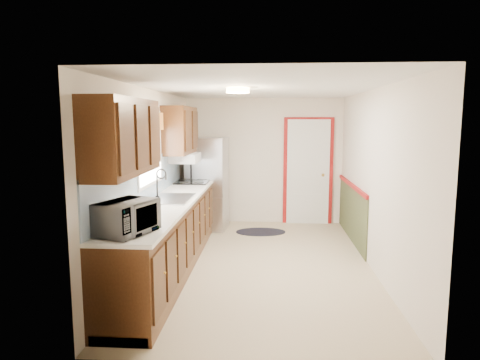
# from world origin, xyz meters

# --- Properties ---
(room_shell) EXTENTS (3.20, 5.20, 2.52)m
(room_shell) POSITION_xyz_m (0.00, 0.00, 1.20)
(room_shell) COLOR tan
(room_shell) RESTS_ON ground
(kitchen_run) EXTENTS (0.63, 4.00, 2.20)m
(kitchen_run) POSITION_xyz_m (-1.24, -0.29, 0.81)
(kitchen_run) COLOR #391D0D
(kitchen_run) RESTS_ON ground
(back_wall_trim) EXTENTS (1.12, 2.30, 2.08)m
(back_wall_trim) POSITION_xyz_m (0.99, 2.21, 0.89)
(back_wall_trim) COLOR maroon
(back_wall_trim) RESTS_ON ground
(ceiling_fixture) EXTENTS (0.30, 0.30, 0.06)m
(ceiling_fixture) POSITION_xyz_m (-0.30, -0.20, 2.36)
(ceiling_fixture) COLOR #FFD88C
(ceiling_fixture) RESTS_ON room_shell
(microwave) EXTENTS (0.48, 0.63, 0.38)m
(microwave) POSITION_xyz_m (-1.20, -1.95, 1.13)
(microwave) COLOR white
(microwave) RESTS_ON kitchen_run
(refrigerator) EXTENTS (0.74, 0.73, 1.67)m
(refrigerator) POSITION_xyz_m (-1.02, 1.94, 0.84)
(refrigerator) COLOR #B7B7BC
(refrigerator) RESTS_ON ground
(rug) EXTENTS (0.93, 0.64, 0.01)m
(rug) POSITION_xyz_m (-0.03, 1.71, 0.01)
(rug) COLOR black
(rug) RESTS_ON ground
(cooktop) EXTENTS (0.55, 0.66, 0.02)m
(cooktop) POSITION_xyz_m (-1.19, 1.40, 0.95)
(cooktop) COLOR black
(cooktop) RESTS_ON kitchen_run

